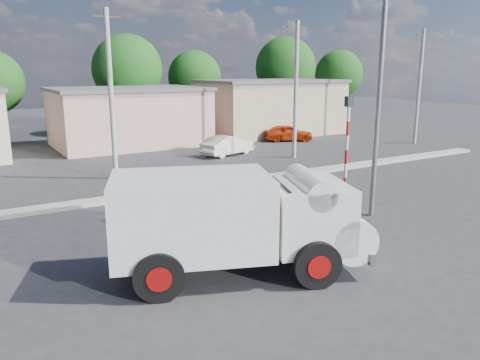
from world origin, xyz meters
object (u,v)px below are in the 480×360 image
traffic_pole (347,147)px  streetlight (377,78)px  bicycle (337,234)px  truck (241,219)px  car_cream (228,145)px  car_red (288,133)px  cyclist (337,227)px

traffic_pole → streetlight: size_ratio=0.48×
bicycle → truck: bearing=101.7°
bicycle → streetlight: size_ratio=0.24×
car_cream → streetlight: size_ratio=0.42×
traffic_pole → streetlight: streetlight is taller
car_red → streetlight: bearing=176.3°
car_cream → traffic_pole: size_ratio=0.86×
car_red → traffic_pole: (-9.53, -16.13, 1.97)m
bicycle → streetlight: bearing=-43.6°
car_red → traffic_pole: size_ratio=0.84×
car_cream → traffic_pole: 13.76m
car_red → truck: bearing=164.2°
bicycle → cyclist: size_ratio=1.36×
cyclist → truck: bearing=101.7°
cyclist → car_cream: size_ratio=0.42×
truck → car_red: size_ratio=1.90×
cyclist → traffic_pole: bearing=-31.0°
truck → bicycle: bearing=16.9°
bicycle → cyclist: (0.00, 0.00, 0.22)m
cyclist → car_red: (11.98, 18.45, -0.16)m
traffic_pole → cyclist: bearing=-136.5°
car_red → traffic_pole: traffic_pole is taller
truck → bicycle: (3.17, -0.21, -0.94)m
car_cream → car_red: (6.78, 2.79, 0.00)m
cyclist → streetlight: size_ratio=0.17×
traffic_pole → bicycle: bearing=-136.5°
traffic_pole → truck: bearing=-159.3°
truck → car_cream: size_ratio=1.85×
bicycle → cyclist: bearing=0.0°
truck → car_red: 23.73m
car_cream → streetlight: 14.42m
truck → car_red: bearing=70.9°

